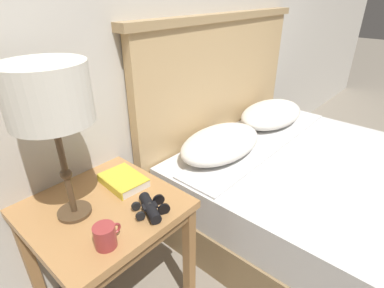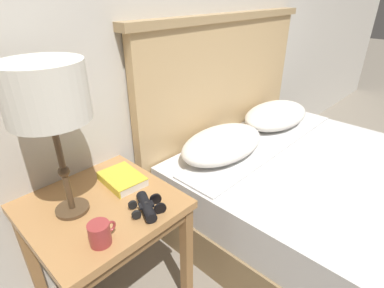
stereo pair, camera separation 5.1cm
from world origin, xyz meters
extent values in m
cube|color=beige|center=(0.00, 0.97, 1.30)|extent=(8.00, 0.06, 2.60)
cube|color=#AD7A47|center=(-0.54, 0.67, 0.58)|extent=(0.58, 0.58, 0.04)
cube|color=brown|center=(-0.54, 0.67, 0.53)|extent=(0.55, 0.55, 0.05)
cube|color=olive|center=(-0.28, 0.41, 0.28)|extent=(0.04, 0.04, 0.56)
cube|color=olive|center=(-0.79, 0.92, 0.28)|extent=(0.04, 0.04, 0.56)
cube|color=olive|center=(-0.28, 0.92, 0.28)|extent=(0.04, 0.04, 0.56)
cube|color=olive|center=(0.59, 0.00, 0.13)|extent=(1.44, 1.76, 0.26)
cube|color=silver|center=(0.59, 0.00, 0.37)|extent=(1.41, 1.72, 0.23)
cube|color=silver|center=(0.59, 0.55, 0.49)|extent=(1.38, 0.28, 0.01)
cube|color=tan|center=(0.59, 0.90, 0.60)|extent=(1.51, 0.06, 1.21)
cube|color=#A4865B|center=(0.59, 0.90, 1.23)|extent=(1.58, 0.10, 0.04)
ellipsoid|color=silver|center=(0.28, 0.66, 0.56)|extent=(0.60, 0.36, 0.15)
ellipsoid|color=silver|center=(0.91, 0.66, 0.56)|extent=(0.60, 0.36, 0.15)
cylinder|color=#4C3823|center=(-0.64, 0.70, 0.60)|extent=(0.13, 0.13, 0.01)
cylinder|color=#4C3823|center=(-0.64, 0.70, 0.80)|extent=(0.02, 0.02, 0.38)
sphere|color=#4C3823|center=(-0.64, 0.70, 0.78)|extent=(0.04, 0.04, 0.04)
cylinder|color=silver|center=(-0.64, 0.70, 1.09)|extent=(0.28, 0.28, 0.20)
cube|color=silver|center=(-0.38, 0.72, 0.61)|extent=(0.16, 0.21, 0.04)
cube|color=gold|center=(-0.38, 0.72, 0.63)|extent=(0.16, 0.22, 0.00)
cube|color=gold|center=(-0.46, 0.72, 0.61)|extent=(0.02, 0.21, 0.04)
cylinder|color=black|center=(-0.45, 0.45, 0.62)|extent=(0.08, 0.10, 0.04)
cylinder|color=black|center=(-0.41, 0.43, 0.62)|extent=(0.05, 0.03, 0.05)
cylinder|color=black|center=(-0.49, 0.47, 0.62)|extent=(0.04, 0.03, 0.04)
cylinder|color=black|center=(-0.42, 0.51, 0.62)|extent=(0.08, 0.10, 0.04)
cylinder|color=black|center=(-0.38, 0.49, 0.62)|extent=(0.05, 0.03, 0.05)
cylinder|color=black|center=(-0.47, 0.53, 0.62)|extent=(0.04, 0.03, 0.04)
cube|color=black|center=(-0.44, 0.48, 0.62)|extent=(0.07, 0.06, 0.01)
cylinder|color=black|center=(-0.44, 0.48, 0.63)|extent=(0.02, 0.02, 0.02)
cylinder|color=#993333|center=(-0.65, 0.46, 0.64)|extent=(0.08, 0.08, 0.08)
torus|color=#993333|center=(-0.61, 0.46, 0.64)|extent=(0.05, 0.01, 0.05)
camera|label=1|loc=(-1.02, -0.26, 1.38)|focal=28.00mm
camera|label=2|loc=(-0.99, -0.29, 1.38)|focal=28.00mm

